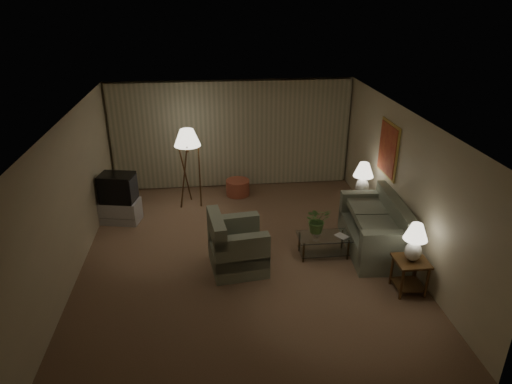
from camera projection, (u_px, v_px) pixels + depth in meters
ground at (244, 255)px, 8.76m from camera, size 7.00×7.00×0.00m
room_shell at (238, 143)px, 9.42m from camera, size 6.04×7.02×2.72m
sofa at (373, 230)px, 8.77m from camera, size 2.05×1.24×0.84m
armchair at (238, 247)px, 8.21m from camera, size 1.24×1.20×0.85m
side_table_near at (410, 270)px, 7.56m from camera, size 0.53×0.53×0.60m
side_table_far at (360, 203)px, 9.93m from camera, size 0.47×0.40×0.60m
table_lamp_near at (415, 239)px, 7.32m from camera, size 0.39×0.39×0.67m
table_lamp_far at (363, 176)px, 9.67m from camera, size 0.43×0.43×0.74m
coffee_table at (324, 243)px, 8.64m from camera, size 0.99×0.54×0.41m
tv_cabinet at (121, 211)px, 9.92m from camera, size 1.01×0.82×0.50m
crt_tv at (118, 188)px, 9.69m from camera, size 0.90×0.78×0.60m
floor_lamp at (189, 166)px, 10.41m from camera, size 0.60×0.60×1.84m
ottoman at (238, 187)px, 11.23m from camera, size 0.61×0.61×0.38m
vase at (316, 233)px, 8.54m from camera, size 0.19×0.19×0.15m
flowers at (317, 218)px, 8.40m from camera, size 0.50×0.45×0.51m
book at (338, 238)px, 8.51m from camera, size 0.28×0.30×0.02m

